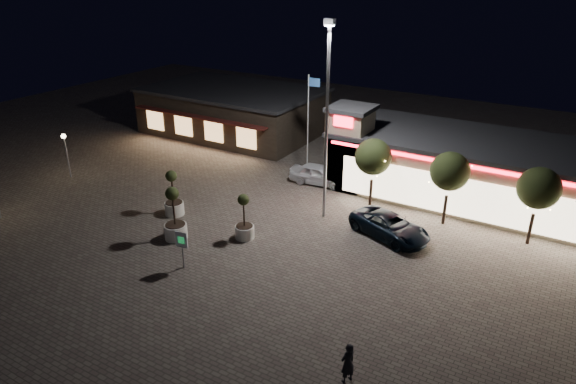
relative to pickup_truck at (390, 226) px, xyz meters
The scene contains 16 objects.
ground 10.12m from the pickup_truck, 131.19° to the right, with size 90.00×90.00×0.00m, color #645B51.
retail_building 8.83m from the pickup_truck, 70.82° to the left, with size 20.40×8.40×6.10m.
restaurant_building 24.12m from the pickup_truck, 149.05° to the left, with size 16.40×11.00×4.30m.
floodlight_pole 7.85m from the pickup_truck, behind, with size 0.60×0.40×12.38m.
flagpole 10.89m from the pickup_truck, 147.70° to the left, with size 0.95×0.10×8.00m.
lamp_post_west 24.97m from the pickup_truck, behind, with size 0.36×0.36×3.48m.
string_tree_a 5.17m from the pickup_truck, 127.85° to the left, with size 2.42×2.42×4.79m.
string_tree_b 5.03m from the pickup_truck, 55.35° to the left, with size 2.42×2.42×4.79m.
string_tree_c 8.59m from the pickup_truck, 24.85° to the left, with size 2.42×2.42×4.79m.
pickup_truck is the anchor object (origin of this frame).
white_sedan 9.02m from the pickup_truck, 145.69° to the left, with size 1.79×4.45×1.52m, color white.
pedestrian 12.39m from the pickup_truck, 77.05° to the right, with size 0.67×0.44×1.83m, color black.
planter_left 13.95m from the pickup_truck, 161.78° to the right, with size 1.26×1.26×3.10m.
planter_mid 12.87m from the pickup_truck, 148.26° to the right, with size 1.37×1.37×3.36m.
planter_right 8.75m from the pickup_truck, 148.26° to the right, with size 1.17×1.17×2.87m.
valet_sign 12.33m from the pickup_truck, 132.97° to the right, with size 0.71×0.18×2.16m.
Camera 1 is at (15.37, -19.04, 15.18)m, focal length 32.00 mm.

